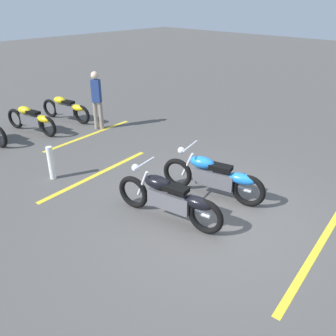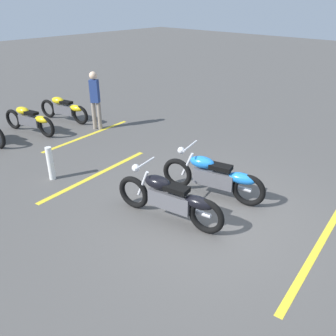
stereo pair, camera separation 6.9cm
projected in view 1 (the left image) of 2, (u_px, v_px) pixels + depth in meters
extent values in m
plane|color=#514F4C|center=(211.00, 217.00, 6.67)|extent=(60.00, 60.00, 0.00)
torus|color=black|center=(178.00, 173.00, 7.56)|extent=(0.68, 0.27, 0.67)
torus|color=black|center=(249.00, 191.00, 6.88)|extent=(0.68, 0.27, 0.67)
cube|color=#59595E|center=(214.00, 178.00, 7.16)|extent=(0.87, 0.42, 0.32)
ellipsoid|color=blue|center=(202.00, 162.00, 7.15)|extent=(0.57, 0.40, 0.24)
ellipsoid|color=blue|center=(242.00, 179.00, 6.85)|extent=(0.60, 0.37, 0.22)
cube|color=black|center=(221.00, 167.00, 6.98)|extent=(0.49, 0.34, 0.09)
cylinder|color=silver|center=(187.00, 164.00, 7.34)|extent=(0.27, 0.12, 0.56)
cylinder|color=silver|center=(190.00, 146.00, 7.14)|extent=(0.19, 0.61, 0.04)
sphere|color=silver|center=(181.00, 150.00, 7.28)|extent=(0.15, 0.15, 0.15)
cylinder|color=silver|center=(234.00, 187.00, 7.17)|extent=(0.70, 0.26, 0.09)
torus|color=black|center=(133.00, 192.00, 6.84)|extent=(0.68, 0.23, 0.67)
torus|color=black|center=(206.00, 216.00, 6.09)|extent=(0.68, 0.23, 0.67)
cube|color=#59595E|center=(170.00, 200.00, 6.40)|extent=(0.87, 0.37, 0.32)
ellipsoid|color=black|center=(157.00, 182.00, 6.40)|extent=(0.56, 0.37, 0.24)
ellipsoid|color=black|center=(198.00, 203.00, 6.07)|extent=(0.60, 0.34, 0.22)
cube|color=black|center=(176.00, 189.00, 6.22)|extent=(0.48, 0.32, 0.09)
cylinder|color=silver|center=(143.00, 183.00, 6.61)|extent=(0.27, 0.11, 0.56)
cylinder|color=silver|center=(144.00, 164.00, 6.40)|extent=(0.15, 0.62, 0.04)
sphere|color=silver|center=(136.00, 168.00, 6.56)|extent=(0.15, 0.15, 0.15)
cylinder|color=silver|center=(193.00, 211.00, 6.39)|extent=(0.70, 0.22, 0.09)
torus|color=black|center=(50.00, 108.00, 11.94)|extent=(0.62, 0.23, 0.61)
torus|color=black|center=(82.00, 115.00, 11.29)|extent=(0.62, 0.23, 0.61)
cube|color=#59595E|center=(66.00, 109.00, 11.56)|extent=(0.79, 0.37, 0.29)
ellipsoid|color=yellow|center=(60.00, 100.00, 11.55)|extent=(0.52, 0.36, 0.22)
ellipsoid|color=yellow|center=(78.00, 108.00, 11.27)|extent=(0.55, 0.33, 0.20)
cube|color=black|center=(68.00, 102.00, 11.39)|extent=(0.44, 0.30, 0.08)
torus|color=black|center=(15.00, 119.00, 10.94)|extent=(0.62, 0.23, 0.62)
torus|color=black|center=(48.00, 127.00, 10.28)|extent=(0.62, 0.23, 0.62)
cube|color=#59595E|center=(32.00, 120.00, 10.55)|extent=(0.80, 0.37, 0.29)
ellipsoid|color=yellow|center=(25.00, 110.00, 10.54)|extent=(0.52, 0.36, 0.22)
ellipsoid|color=yellow|center=(43.00, 119.00, 10.25)|extent=(0.55, 0.33, 0.20)
cube|color=black|center=(33.00, 113.00, 10.38)|extent=(0.44, 0.30, 0.08)
cylinder|color=gray|center=(96.00, 115.00, 10.86)|extent=(0.12, 0.12, 0.85)
cylinder|color=gray|center=(101.00, 116.00, 10.83)|extent=(0.12, 0.12, 0.85)
cube|color=navy|center=(96.00, 91.00, 10.51)|extent=(0.31, 0.30, 0.67)
sphere|color=beige|center=(95.00, 75.00, 10.31)|extent=(0.23, 0.23, 0.23)
cylinder|color=white|center=(51.00, 163.00, 7.90)|extent=(0.14, 0.14, 0.77)
cube|color=yellow|center=(314.00, 254.00, 5.72)|extent=(0.44, 3.20, 0.01)
cube|color=yellow|center=(97.00, 174.00, 8.23)|extent=(0.44, 3.20, 0.01)
cube|color=yellow|center=(89.00, 135.00, 10.52)|extent=(0.44, 3.20, 0.01)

